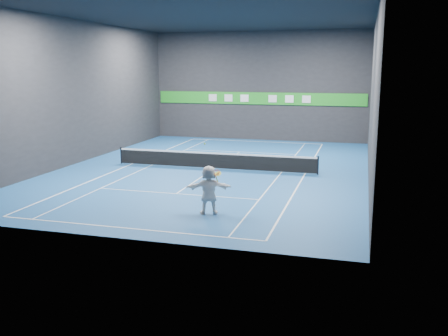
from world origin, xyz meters
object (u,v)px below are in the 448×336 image
(player, at_px, (209,190))
(tennis_ball, at_px, (205,144))
(tennis_net, at_px, (214,160))
(tennis_racket, at_px, (216,174))

(player, bearing_deg, tennis_ball, -29.55)
(tennis_ball, distance_m, tennis_net, 9.75)
(player, distance_m, tennis_racket, 0.77)
(player, height_order, tennis_net, player)
(tennis_net, height_order, tennis_racket, tennis_racket)
(player, height_order, tennis_ball, tennis_ball)
(player, relative_size, tennis_ball, 28.85)
(tennis_net, xyz_separation_m, tennis_racket, (2.85, -9.13, 1.19))
(tennis_ball, bearing_deg, tennis_net, 104.47)
(player, relative_size, tennis_racket, 3.73)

